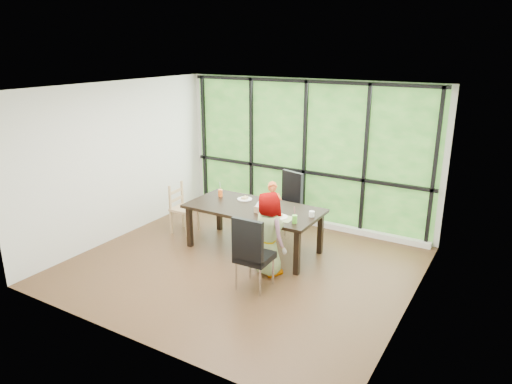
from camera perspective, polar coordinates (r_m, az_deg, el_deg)
ground at (r=7.31m, az=-1.76°, el=-8.98°), size 5.00×5.00×0.00m
back_wall at (r=8.73m, az=6.11°, el=4.81°), size 5.00×0.00×5.00m
foliage_backdrop at (r=8.71m, az=6.06°, el=4.78°), size 4.80×0.02×2.65m
window_mullions at (r=8.68m, az=5.94°, el=4.73°), size 4.80×0.06×2.65m
window_sill at (r=9.02m, az=5.58°, el=-3.39°), size 4.80×0.12×0.10m
dining_table at (r=7.69m, az=-0.26°, el=-4.49°), size 2.24×1.16×0.75m
chair_window_leather at (r=8.45m, az=3.54°, el=-1.27°), size 0.57×0.57×1.08m
chair_interior_leather at (r=6.47m, az=-0.16°, el=-7.33°), size 0.47×0.47×1.08m
chair_end_beech at (r=8.48m, az=-8.76°, el=-2.01°), size 0.42×0.44×0.90m
child_toddler at (r=8.17m, az=2.05°, el=-2.18°), size 0.42×0.34×1.01m
child_older at (r=6.82m, az=1.84°, el=-5.14°), size 0.73×0.63×1.27m
placemat at (r=7.10m, az=3.02°, el=-3.18°), size 0.39×0.29×0.01m
plate_far at (r=7.93m, az=-1.39°, el=-0.87°), size 0.25×0.25×0.02m
plate_near at (r=7.11m, az=2.82°, el=-3.08°), size 0.27×0.27×0.02m
orange_cup at (r=8.10m, az=-4.38°, el=-0.12°), size 0.08×0.08×0.12m
green_cup at (r=6.90m, az=4.75°, el=-3.34°), size 0.08×0.08×0.12m
white_mug at (r=7.18m, az=6.84°, el=-2.68°), size 0.09×0.09×0.09m
tissue_box at (r=7.31m, az=0.39°, el=-2.11°), size 0.12×0.12×0.10m
crepe_rolls_far at (r=7.92m, az=-1.39°, el=-0.69°), size 0.10×0.12×0.04m
crepe_rolls_near at (r=7.10m, az=2.82°, el=-2.88°), size 0.10×0.12×0.04m
straw_white at (r=8.07m, az=-4.40°, el=0.57°), size 0.01×0.04×0.20m
straw_pink at (r=6.86m, az=4.77°, el=-2.55°), size 0.01×0.04×0.20m
tissue at (r=7.27m, az=0.40°, el=-1.32°), size 0.12×0.12×0.11m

